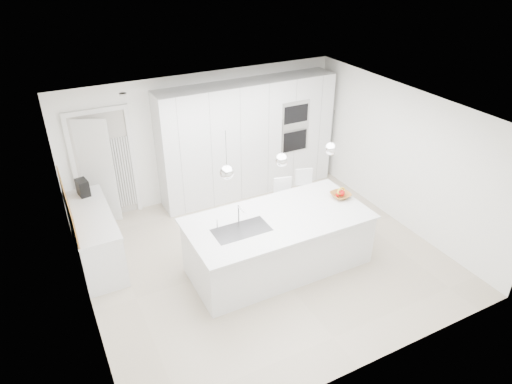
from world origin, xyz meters
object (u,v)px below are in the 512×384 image
fruit_bowl (341,195)px  bar_stool_left (286,206)px  espresso_machine (83,188)px  bar_stool_right (307,196)px  island_base (279,244)px

fruit_bowl → bar_stool_left: size_ratio=0.32×
fruit_bowl → bar_stool_left: 1.04m
fruit_bowl → espresso_machine: espresso_machine is taller
fruit_bowl → bar_stool_right: 0.99m
island_base → fruit_bowl: size_ratio=8.71×
espresso_machine → bar_stool_left: size_ratio=0.27×
island_base → fruit_bowl: (1.22, 0.12, 0.51)m
island_base → bar_stool_left: bearing=54.0°
bar_stool_left → bar_stool_right: (0.54, 0.16, -0.01)m
island_base → espresso_machine: espresso_machine is taller
fruit_bowl → bar_stool_right: bar_stool_right is taller
island_base → bar_stool_left: (0.61, 0.84, 0.07)m
island_base → bar_stool_right: 1.52m
bar_stool_left → bar_stool_right: bearing=28.9°
espresso_machine → bar_stool_right: size_ratio=0.28×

